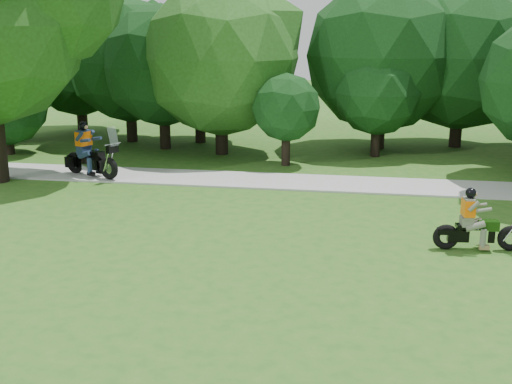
{
  "coord_description": "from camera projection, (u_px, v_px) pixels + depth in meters",
  "views": [
    {
      "loc": [
        1.5,
        -12.4,
        4.98
      ],
      "look_at": [
        -1.14,
        2.58,
        1.05
      ],
      "focal_mm": 45.0,
      "sensor_mm": 36.0,
      "label": 1
    }
  ],
  "objects": [
    {
      "name": "chopper_motorcycle",
      "position": [
        474.0,
        227.0,
        14.62
      ],
      "size": [
        2.06,
        0.61,
        1.47
      ],
      "rotation": [
        0.0,
        0.0,
        0.11
      ],
      "color": "black",
      "rests_on": "ground"
    },
    {
      "name": "tree_line",
      "position": [
        404.0,
        64.0,
        25.52
      ],
      "size": [
        38.99,
        11.82,
        7.01
      ],
      "color": "black",
      "rests_on": "ground"
    },
    {
      "name": "walkway",
      "position": [
        319.0,
        183.0,
        20.95
      ],
      "size": [
        60.0,
        2.2,
        0.06
      ],
      "primitive_type": "cube",
      "color": "#A5A5A0",
      "rests_on": "ground"
    },
    {
      "name": "touring_motorcycle",
      "position": [
        88.0,
        156.0,
        21.67
      ],
      "size": [
        2.3,
        1.43,
        1.85
      ],
      "rotation": [
        0.0,
        0.0,
        -0.42
      ],
      "color": "black",
      "rests_on": "walkway"
    },
    {
      "name": "ground",
      "position": [
        288.0,
        274.0,
        13.33
      ],
      "size": [
        100.0,
        100.0,
        0.0
      ],
      "primitive_type": "plane",
      "color": "#285D1A",
      "rests_on": "ground"
    }
  ]
}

